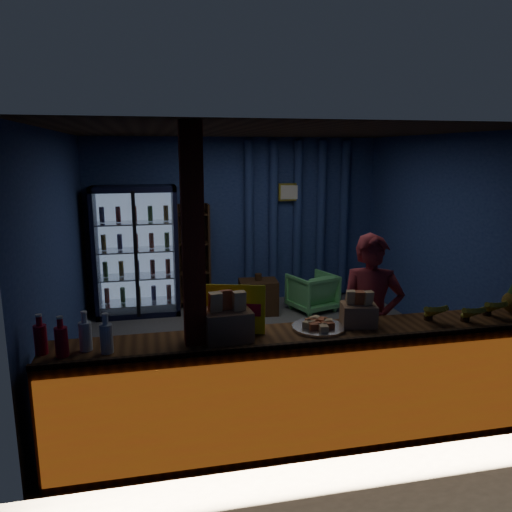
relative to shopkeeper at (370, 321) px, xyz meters
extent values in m
plane|color=#515154|center=(-0.63, 1.40, -0.82)|extent=(4.60, 4.60, 0.00)
plane|color=navy|center=(-0.63, 3.60, 0.48)|extent=(4.60, 0.00, 4.60)
plane|color=navy|center=(-0.63, -0.80, 0.48)|extent=(4.60, 0.00, 4.60)
plane|color=navy|center=(-2.93, 1.40, 0.48)|extent=(0.00, 4.40, 4.40)
plane|color=navy|center=(1.67, 1.40, 0.48)|extent=(0.00, 4.40, 4.40)
plane|color=#472D19|center=(-0.63, 1.40, 1.78)|extent=(4.60, 4.60, 0.00)
cube|color=brown|center=(-0.63, -0.50, -0.35)|extent=(4.40, 0.55, 0.95)
cube|color=#E94A1B|center=(-0.63, -0.79, -0.35)|extent=(4.35, 0.02, 0.81)
cube|color=#372111|center=(-0.63, -0.77, 0.15)|extent=(4.40, 0.04, 0.04)
cube|color=maroon|center=(-1.68, -0.50, 0.48)|extent=(0.16, 0.16, 2.60)
cube|color=black|center=(-2.18, 3.52, 0.13)|extent=(1.20, 0.06, 1.90)
cube|color=black|center=(-2.75, 3.25, 0.13)|extent=(0.06, 0.60, 1.90)
cube|color=black|center=(-1.61, 3.25, 0.13)|extent=(0.06, 0.60, 1.90)
cube|color=black|center=(-2.18, 3.25, 1.04)|extent=(1.20, 0.60, 0.08)
cube|color=black|center=(-2.18, 3.25, -0.78)|extent=(1.20, 0.60, 0.08)
cube|color=#99B2D8|center=(-2.18, 3.47, 0.13)|extent=(1.08, 0.02, 1.74)
cube|color=white|center=(-2.18, 2.97, 0.13)|extent=(1.12, 0.02, 1.78)
cube|color=black|center=(-2.18, 2.95, 0.13)|extent=(0.05, 0.05, 1.80)
cube|color=silver|center=(-2.18, 3.25, -0.65)|extent=(1.08, 0.48, 0.02)
cylinder|color=#B22A19|center=(-2.63, 3.25, -0.52)|extent=(0.07, 0.07, 0.22)
cylinder|color=#2C6E1B|center=(-2.41, 3.25, -0.52)|extent=(0.07, 0.07, 0.22)
cylinder|color=#956916|center=(-2.18, 3.25, -0.52)|extent=(0.07, 0.07, 0.22)
cylinder|color=navy|center=(-1.96, 3.25, -0.52)|extent=(0.07, 0.07, 0.22)
cylinder|color=maroon|center=(-1.73, 3.25, -0.52)|extent=(0.07, 0.07, 0.22)
cube|color=silver|center=(-2.18, 3.25, -0.25)|extent=(1.08, 0.48, 0.02)
cylinder|color=#2C6E1B|center=(-2.63, 3.25, -0.12)|extent=(0.07, 0.07, 0.22)
cylinder|color=#956916|center=(-2.41, 3.25, -0.12)|extent=(0.07, 0.07, 0.22)
cylinder|color=navy|center=(-2.18, 3.25, -0.12)|extent=(0.07, 0.07, 0.22)
cylinder|color=maroon|center=(-1.96, 3.25, -0.12)|extent=(0.07, 0.07, 0.22)
cylinder|color=#B22A19|center=(-1.73, 3.25, -0.12)|extent=(0.07, 0.07, 0.22)
cube|color=silver|center=(-2.18, 3.25, 0.15)|extent=(1.08, 0.48, 0.02)
cylinder|color=#956916|center=(-2.63, 3.25, 0.28)|extent=(0.07, 0.07, 0.22)
cylinder|color=navy|center=(-2.41, 3.25, 0.28)|extent=(0.07, 0.07, 0.22)
cylinder|color=maroon|center=(-2.18, 3.25, 0.28)|extent=(0.07, 0.07, 0.22)
cylinder|color=#B22A19|center=(-1.96, 3.25, 0.28)|extent=(0.07, 0.07, 0.22)
cylinder|color=#2C6E1B|center=(-1.73, 3.25, 0.28)|extent=(0.07, 0.07, 0.22)
cube|color=silver|center=(-2.18, 3.25, 0.55)|extent=(1.08, 0.48, 0.02)
cylinder|color=navy|center=(-2.63, 3.25, 0.68)|extent=(0.07, 0.07, 0.22)
cylinder|color=maroon|center=(-2.41, 3.25, 0.68)|extent=(0.07, 0.07, 0.22)
cylinder|color=#B22A19|center=(-2.18, 3.25, 0.68)|extent=(0.07, 0.07, 0.22)
cylinder|color=#2C6E1B|center=(-1.96, 3.25, 0.68)|extent=(0.07, 0.07, 0.22)
cylinder|color=#956916|center=(-1.73, 3.25, 0.68)|extent=(0.07, 0.07, 0.22)
cube|color=#372111|center=(-1.33, 3.55, -0.02)|extent=(0.50, 0.02, 1.60)
cube|color=#372111|center=(-1.57, 3.42, -0.02)|extent=(0.03, 0.28, 1.60)
cube|color=#372111|center=(-1.10, 3.42, -0.02)|extent=(0.03, 0.28, 1.60)
cube|color=#372111|center=(-1.33, 3.42, -0.72)|extent=(0.46, 0.26, 0.02)
cube|color=#372111|center=(-1.33, 3.42, -0.27)|extent=(0.46, 0.26, 0.02)
cube|color=#372111|center=(-1.33, 3.42, 0.18)|extent=(0.46, 0.26, 0.02)
cube|color=#372111|center=(-1.33, 3.42, 0.63)|extent=(0.46, 0.26, 0.02)
cylinder|color=navy|center=(-0.43, 3.54, 0.48)|extent=(0.14, 0.14, 2.50)
cylinder|color=navy|center=(-0.03, 3.54, 0.48)|extent=(0.14, 0.14, 2.50)
cylinder|color=navy|center=(0.37, 3.54, 0.48)|extent=(0.14, 0.14, 2.50)
cylinder|color=navy|center=(0.77, 3.54, 0.48)|extent=(0.14, 0.14, 2.50)
cylinder|color=navy|center=(1.17, 3.54, 0.48)|extent=(0.14, 0.14, 2.50)
cube|color=yellow|center=(0.22, 3.50, 0.93)|extent=(0.36, 0.03, 0.28)
cube|color=silver|center=(0.22, 3.48, 0.93)|extent=(0.30, 0.01, 0.22)
imported|color=maroon|center=(0.00, 0.00, 0.00)|extent=(0.70, 0.58, 1.65)
imported|color=#63C770|center=(0.40, 2.84, -0.54)|extent=(0.78, 0.79, 0.57)
cube|color=#372111|center=(-0.43, 2.87, -0.57)|extent=(0.59, 0.45, 0.51)
cylinder|color=#372111|center=(-0.43, 2.87, -0.27)|extent=(0.10, 0.10, 0.10)
cube|color=#F4F00C|center=(-1.35, -0.35, 0.32)|extent=(0.50, 0.23, 0.39)
cube|color=#B40C23|center=(-1.35, -0.37, 0.32)|extent=(0.40, 0.14, 0.10)
cylinder|color=#B40C23|center=(-2.79, -0.48, 0.23)|extent=(0.09, 0.09, 0.21)
cylinder|color=#B40C23|center=(-2.79, -0.48, 0.38)|extent=(0.04, 0.04, 0.08)
cylinder|color=white|center=(-2.79, -0.48, 0.42)|extent=(0.05, 0.05, 0.02)
cylinder|color=#B40C23|center=(-2.64, -0.56, 0.23)|extent=(0.09, 0.09, 0.21)
cylinder|color=#B40C23|center=(-2.64, -0.56, 0.38)|extent=(0.04, 0.04, 0.08)
cylinder|color=white|center=(-2.64, -0.56, 0.42)|extent=(0.05, 0.05, 0.02)
cylinder|color=silver|center=(-2.48, -0.48, 0.23)|extent=(0.09, 0.09, 0.21)
cylinder|color=silver|center=(-2.48, -0.48, 0.38)|extent=(0.04, 0.04, 0.08)
cylinder|color=white|center=(-2.48, -0.48, 0.42)|extent=(0.05, 0.05, 0.02)
cylinder|color=silver|center=(-2.33, -0.56, 0.23)|extent=(0.09, 0.09, 0.21)
cylinder|color=silver|center=(-2.33, -0.56, 0.38)|extent=(0.04, 0.04, 0.08)
cylinder|color=white|center=(-2.33, -0.56, 0.42)|extent=(0.05, 0.05, 0.02)
cube|color=#9C6C4B|center=(-1.43, -0.48, 0.24)|extent=(0.38, 0.33, 0.23)
cube|color=orange|center=(-1.52, -0.49, 0.44)|extent=(0.10, 0.07, 0.15)
cube|color=#D24D27|center=(-1.43, -0.48, 0.44)|extent=(0.10, 0.07, 0.15)
cube|color=orange|center=(-1.34, -0.47, 0.44)|extent=(0.10, 0.07, 0.15)
cube|color=#9C6C4B|center=(-0.30, -0.40, 0.22)|extent=(0.33, 0.29, 0.18)
cube|color=orange|center=(-0.37, -0.39, 0.37)|extent=(0.08, 0.06, 0.12)
cube|color=#D24D27|center=(-0.30, -0.40, 0.37)|extent=(0.08, 0.06, 0.12)
cube|color=orange|center=(-0.24, -0.42, 0.37)|extent=(0.08, 0.06, 0.12)
cylinder|color=silver|center=(-0.66, -0.42, 0.14)|extent=(0.44, 0.44, 0.02)
cube|color=orange|center=(-0.58, -0.42, 0.17)|extent=(0.10, 0.07, 0.05)
cube|color=#D24D27|center=(-0.60, -0.36, 0.17)|extent=(0.12, 0.12, 0.05)
cube|color=orange|center=(-0.66, -0.33, 0.17)|extent=(0.07, 0.10, 0.05)
cube|color=#D24D27|center=(-0.72, -0.36, 0.17)|extent=(0.12, 0.12, 0.05)
cube|color=orange|center=(-0.75, -0.42, 0.17)|extent=(0.10, 0.07, 0.05)
cube|color=#D24D27|center=(-0.72, -0.48, 0.17)|extent=(0.12, 0.12, 0.05)
cube|color=orange|center=(-0.66, -0.51, 0.17)|extent=(0.07, 0.10, 0.05)
cube|color=#D24D27|center=(-0.60, -0.48, 0.17)|extent=(0.12, 0.12, 0.05)
camera|label=1|loc=(-2.00, -4.12, 1.56)|focal=35.00mm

